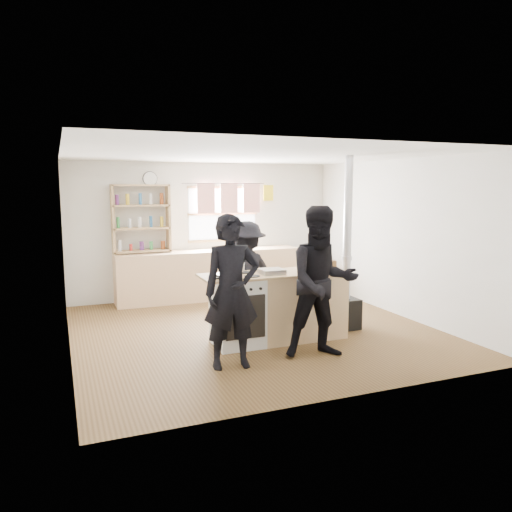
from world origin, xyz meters
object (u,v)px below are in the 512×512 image
(roast_tray, at_px, (272,271))
(stockpot_stove, at_px, (237,268))
(flue_heater, at_px, (346,284))
(cooking_island, at_px, (279,306))
(stockpot_counter, at_px, (310,263))
(person_near_left, at_px, (232,292))
(bread_board, at_px, (328,265))
(person_near_right, at_px, (322,282))
(person_far, at_px, (246,274))
(thermos, at_px, (250,240))
(skillet_greens, at_px, (227,275))

(roast_tray, height_order, stockpot_stove, stockpot_stove)
(roast_tray, xyz_separation_m, flue_heater, (1.27, 0.21, -0.30))
(cooking_island, height_order, stockpot_counter, stockpot_counter)
(cooking_island, relative_size, stockpot_stove, 9.85)
(cooking_island, height_order, person_near_left, person_near_left)
(roast_tray, distance_m, flue_heater, 1.32)
(bread_board, bearing_deg, person_near_left, -156.61)
(stockpot_stove, relative_size, person_near_right, 0.11)
(bread_board, distance_m, person_near_right, 0.93)
(cooking_island, bearing_deg, roast_tray, -156.70)
(stockpot_counter, distance_m, person_near_right, 0.81)
(person_near_right, bearing_deg, bread_board, 66.87)
(roast_tray, bearing_deg, flue_heater, 9.20)
(person_far, bearing_deg, thermos, -135.53)
(skillet_greens, bearing_deg, roast_tray, 4.72)
(thermos, height_order, stockpot_counter, thermos)
(thermos, xyz_separation_m, flue_heater, (0.49, -2.62, -0.39))
(roast_tray, bearing_deg, person_near_left, -139.71)
(bread_board, distance_m, person_far, 1.24)
(thermos, height_order, bread_board, thermos)
(person_far, bearing_deg, stockpot_stove, 37.70)
(stockpot_counter, bearing_deg, person_near_left, -152.65)
(roast_tray, relative_size, person_near_right, 0.17)
(roast_tray, bearing_deg, cooking_island, 23.30)
(cooking_island, height_order, flue_heater, flue_heater)
(person_near_left, bearing_deg, person_near_right, 2.14)
(stockpot_stove, distance_m, person_near_right, 1.21)
(thermos, relative_size, bread_board, 0.96)
(flue_heater, xyz_separation_m, person_near_right, (-0.92, -0.93, 0.26))
(roast_tray, distance_m, person_far, 0.90)
(flue_heater, height_order, person_far, flue_heater)
(stockpot_counter, bearing_deg, roast_tray, -175.53)
(skillet_greens, height_order, person_far, person_far)
(thermos, bearing_deg, person_near_right, -96.94)
(skillet_greens, height_order, roast_tray, roast_tray)
(stockpot_stove, relative_size, bread_board, 0.62)
(cooking_island, relative_size, person_near_left, 1.12)
(skillet_greens, relative_size, stockpot_stove, 2.09)
(stockpot_counter, bearing_deg, cooking_island, 178.61)
(person_near_left, xyz_separation_m, person_far, (0.76, 1.55, -0.10))
(skillet_greens, bearing_deg, stockpot_counter, 4.60)
(bread_board, height_order, person_far, person_far)
(skillet_greens, height_order, person_near_right, person_near_right)
(thermos, height_order, flue_heater, flue_heater)
(person_near_left, bearing_deg, cooking_island, 43.24)
(stockpot_counter, height_order, person_near_right, person_near_right)
(thermos, height_order, roast_tray, thermos)
(cooking_island, xyz_separation_m, flue_heater, (1.14, 0.15, 0.20))
(thermos, height_order, stockpot_stove, thermos)
(cooking_island, distance_m, roast_tray, 0.52)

